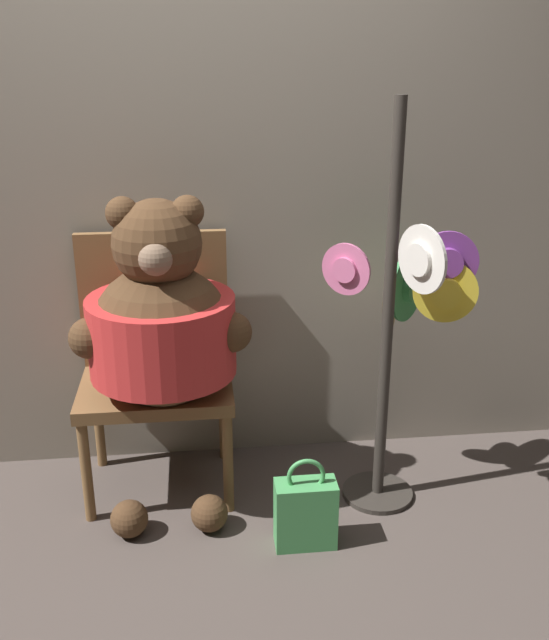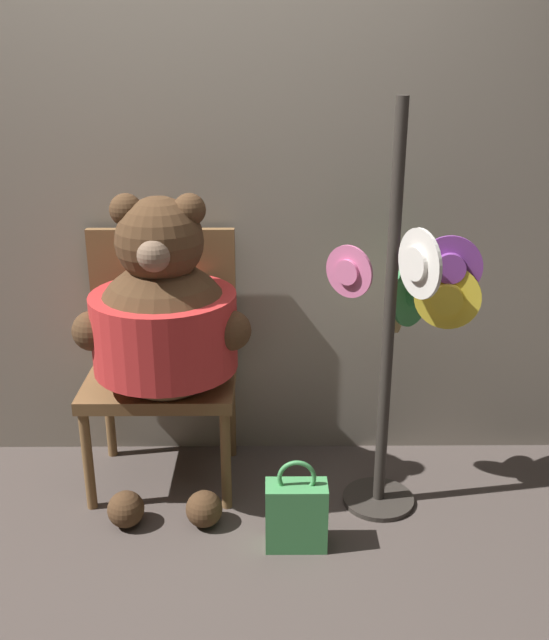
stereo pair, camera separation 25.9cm
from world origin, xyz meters
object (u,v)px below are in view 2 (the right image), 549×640
object	(u,v)px
teddy_bear	(164,322)
handbag_on_ground	(296,514)
hat_display_rack	(406,321)
chair	(162,350)

from	to	relation	value
teddy_bear	handbag_on_ground	bearing A→B (deg)	-36.19
handbag_on_ground	hat_display_rack	bearing A→B (deg)	35.41
chair	hat_display_rack	bearing A→B (deg)	-14.11
chair	teddy_bear	xyz separation A→B (m)	(0.04, -0.16, 0.18)
chair	teddy_bear	bearing A→B (deg)	-76.42
teddy_bear	handbag_on_ground	size ratio (longest dim) A/B	3.43
teddy_bear	hat_display_rack	bearing A→B (deg)	-4.62
teddy_bear	hat_display_rack	distance (m)	0.89
chair	teddy_bear	size ratio (longest dim) A/B	0.84
chair	hat_display_rack	size ratio (longest dim) A/B	0.66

